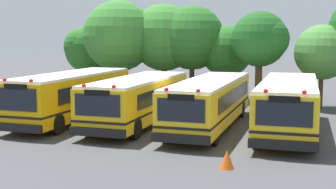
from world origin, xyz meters
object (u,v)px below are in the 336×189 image
(school_bus_0, at_px, (72,95))
(tree_3, at_px, (193,38))
(school_bus_2, at_px, (210,101))
(tree_4, at_px, (228,51))
(school_bus_1, at_px, (138,99))
(traffic_cone, at_px, (227,159))
(tree_1, at_px, (119,35))
(tree_2, at_px, (161,36))
(tree_6, at_px, (324,51))
(school_bus_3, at_px, (289,104))
(tree_5, at_px, (262,39))
(tree_0, at_px, (87,49))

(school_bus_0, distance_m, tree_3, 11.38)
(school_bus_2, relative_size, tree_4, 2.00)
(school_bus_0, height_order, tree_3, tree_3)
(school_bus_2, bearing_deg, school_bus_1, 6.27)
(tree_4, height_order, traffic_cone, tree_4)
(tree_1, relative_size, tree_4, 1.34)
(school_bus_0, xyz_separation_m, tree_1, (-1.04, 9.07, 3.21))
(tree_2, relative_size, tree_4, 1.30)
(tree_6, bearing_deg, traffic_cone, -103.41)
(school_bus_3, relative_size, tree_4, 1.91)
(school_bus_1, distance_m, traffic_cone, 8.80)
(school_bus_3, bearing_deg, tree_1, -35.55)
(school_bus_1, xyz_separation_m, tree_5, (5.49, 7.72, 2.99))
(tree_2, xyz_separation_m, tree_5, (7.42, -2.41, -0.19))
(school_bus_3, height_order, tree_4, tree_4)
(school_bus_3, relative_size, tree_0, 1.91)
(school_bus_0, bearing_deg, tree_0, -66.19)
(tree_6, bearing_deg, tree_1, 177.24)
(tree_0, relative_size, tree_2, 0.77)
(tree_5, bearing_deg, tree_6, 9.21)
(tree_2, distance_m, tree_3, 2.40)
(school_bus_1, distance_m, tree_5, 9.93)
(school_bus_1, relative_size, tree_2, 1.40)
(tree_2, bearing_deg, tree_4, 4.40)
(tree_1, bearing_deg, school_bus_1, -61.89)
(school_bus_0, height_order, tree_0, tree_0)
(tree_5, relative_size, tree_6, 1.16)
(school_bus_0, distance_m, tree_5, 12.44)
(school_bus_0, bearing_deg, tree_5, -138.29)
(tree_0, bearing_deg, tree_5, -9.03)
(school_bus_1, height_order, tree_6, tree_6)
(tree_4, bearing_deg, school_bus_0, -122.33)
(tree_1, height_order, tree_6, tree_1)
(tree_3, distance_m, tree_4, 2.63)
(tree_4, bearing_deg, tree_3, -170.23)
(school_bus_1, relative_size, traffic_cone, 14.58)
(tree_6, bearing_deg, tree_3, 168.73)
(tree_5, bearing_deg, school_bus_1, -125.40)
(tree_0, height_order, tree_6, tree_0)
(school_bus_3, relative_size, tree_5, 1.66)
(school_bus_0, relative_size, tree_0, 1.83)
(tree_2, bearing_deg, traffic_cone, -65.60)
(school_bus_1, bearing_deg, tree_6, -136.82)
(tree_2, height_order, tree_6, tree_2)
(school_bus_0, xyz_separation_m, school_bus_3, (11.23, 0.26, -0.06))
(tree_3, height_order, tree_6, tree_3)
(school_bus_3, distance_m, tree_6, 8.62)
(tree_3, xyz_separation_m, tree_6, (8.79, -1.75, -0.79))
(school_bus_1, bearing_deg, tree_4, -104.33)
(tree_0, bearing_deg, tree_6, -5.04)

